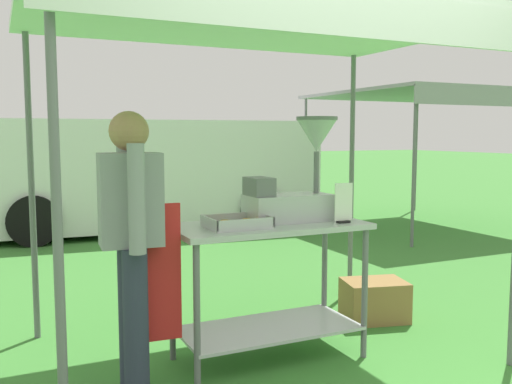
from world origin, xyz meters
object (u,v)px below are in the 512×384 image
Objects in this scene: menu_sign at (343,206)px; van_white at (144,173)px; vendor at (132,238)px; donut_cart at (269,264)px; donut_fryer at (296,181)px; stall_canopy at (263,30)px; donut_tray at (237,224)px; supply_crate at (374,300)px; neighbour_tent at (419,97)px.

menu_sign is 5.66m from van_white.
van_white reaches higher than vendor.
donut_fryer is (0.22, 0.05, 0.53)m from donut_cart.
vendor is at bearing -104.25° from van_white.
stall_canopy reaches higher than donut_cart.
van_white is at bearing 86.98° from donut_fryer.
donut_tray is 0.69× the size of supply_crate.
donut_cart is at bearing -139.85° from neighbour_tent.
stall_canopy is 2.29m from supply_crate.
menu_sign is at bearing -135.61° from neighbour_tent.
donut_fryer is 1.18m from vendor.
supply_crate is (0.65, 0.51, -0.86)m from menu_sign.
donut_cart is 0.79× the size of vendor.
donut_fryer is at bearing -161.95° from supply_crate.
donut_tray is at bearing -97.73° from van_white.
neighbour_tent is (4.37, 3.83, 0.91)m from donut_fryer.
donut_fryer is at bearing -138.79° from neighbour_tent.
neighbour_tent is (4.59, 3.78, -0.07)m from stall_canopy.
donut_fryer is 0.23× the size of neighbour_tent.
vendor is 0.30× the size of van_white.
donut_tray is 1.46× the size of menu_sign.
donut_tray is at bearing 5.65° from vendor.
donut_fryer is at bearing 137.00° from menu_sign.
stall_canopy is 0.55× the size of van_white.
neighbour_tent is (5.51, 3.99, 1.18)m from vendor.
vendor is (-0.67, -0.07, -0.02)m from donut_tray.
vendor is (-0.91, -0.21, -1.25)m from stall_canopy.
van_white is at bearing 84.71° from donut_cart.
neighbour_tent is at bearing 39.42° from stall_canopy.
supply_crate is 0.10× the size of van_white.
neighbour_tent is at bearing -21.44° from van_white.
menu_sign is (0.24, -0.22, -0.16)m from donut_fryer.
menu_sign is 0.16× the size of vendor.
donut_tray reaches higher than donut_cart.
neighbour_tent reaches higher than van_white.
stall_canopy reaches higher than donut_fryer.
donut_fryer is 0.13× the size of van_white.
donut_cart is 6.18m from neighbour_tent.
van_white is 4.55m from neighbour_tent.
stall_canopy is 1.56m from vendor.
vendor reaches higher than menu_sign.
donut_tray is 0.55× the size of donut_fryer.
vendor is at bearing -172.76° from donut_cart.
vendor is at bearing -174.35° from donut_tray.
van_white is (0.29, 5.43, -0.30)m from donut_fryer.
donut_tray is at bearing -164.10° from supply_crate.
donut_fryer reaches higher than menu_sign.
stall_canopy is 1.51m from donut_cart.
donut_fryer is 0.36m from menu_sign.
supply_crate is at bearing 12.59° from vendor.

